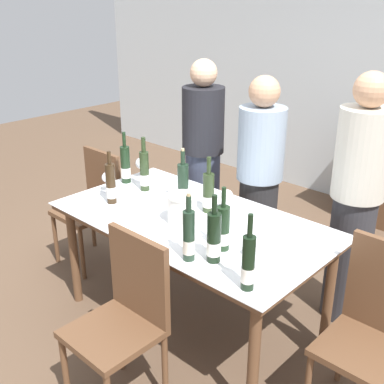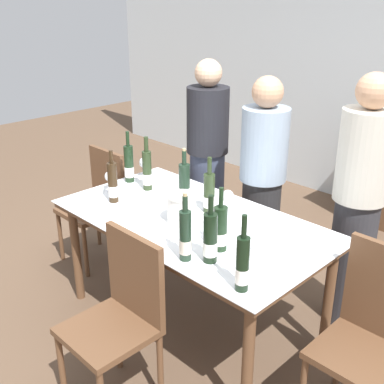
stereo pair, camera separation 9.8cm
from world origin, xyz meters
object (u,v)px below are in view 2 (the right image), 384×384
Objects in this scene: wine_bottle_4 at (113,183)px; wine_bottle_5 at (185,236)px; wine_bottle_3 at (210,239)px; chair_right_end at (372,329)px; person_guest_right at (358,206)px; wine_bottle_6 at (242,265)px; chair_left_end at (98,199)px; wine_bottle_7 at (209,193)px; wine_bottle_8 at (129,165)px; wine_glass_1 at (145,163)px; wine_glass_3 at (250,244)px; wine_bottle_2 at (184,185)px; person_guest_left at (262,186)px; person_host at (207,162)px; wine_glass_2 at (228,197)px; chair_near_front at (121,311)px; ice_bucket at (182,208)px; wine_glass_0 at (110,177)px; wine_bottle_0 at (147,171)px; wine_bottle_1 at (220,230)px; dining_table at (192,229)px.

wine_bottle_4 is 0.95× the size of wine_bottle_5.
wine_bottle_3 is 0.91m from chair_right_end.
wine_bottle_3 is 1.10m from person_guest_right.
chair_left_end is (-1.87, 0.46, -0.38)m from wine_bottle_6.
wine_bottle_3 is 0.62m from wine_bottle_7.
wine_glass_1 is at bearing 88.29° from wine_bottle_8.
wine_bottle_5 reaches higher than wine_glass_3.
wine_bottle_4 is (-0.36, -0.31, -0.00)m from wine_bottle_2.
person_guest_left reaches higher than chair_left_end.
wine_bottle_7 is at bearing 143.46° from wine_bottle_6.
chair_right_end is 1.91m from person_host.
wine_glass_1 reaches higher than wine_glass_3.
wine_bottle_4 reaches higher than chair_left_end.
wine_glass_2 is 0.16× the size of chair_left_end.
wine_bottle_6 is at bearing -13.84° from chair_left_end.
chair_near_front is at bearing -77.47° from wine_bottle_7.
ice_bucket is 0.79m from wine_bottle_8.
wine_bottle_6 reaches higher than wine_bottle_3.
person_guest_right is at bearing 23.86° from wine_bottle_8.
wine_glass_0 and wine_glass_2 have the same top height.
ice_bucket is 0.48× the size of wine_bottle_2.
wine_bottle_0 is at bearing 160.65° from ice_bucket.
wine_bottle_1 is (0.39, -0.09, 0.02)m from ice_bucket.
wine_bottle_2 reaches higher than wine_bottle_4.
wine_glass_3 is at bearing 120.99° from wine_bottle_6.
person_guest_right reaches higher than wine_bottle_4.
chair_left_end is (-1.15, 0.16, -0.34)m from ice_bucket.
person_guest_left is (0.19, 0.59, -0.12)m from wine_bottle_2.
wine_glass_3 is at bearing -7.04° from chair_left_end.
wine_bottle_7 reaches higher than dining_table.
wine_bottle_6 is 2.93× the size of wine_glass_3.
dining_table is at bearing -32.71° from wine_bottle_2.
wine_bottle_5 reaches higher than wine_bottle_3.
wine_bottle_0 is 1.00× the size of wine_bottle_6.
wine_bottle_6 is 1.47m from wine_glass_0.
person_guest_left is (-0.01, 0.72, 0.09)m from dining_table.
wine_glass_3 is at bearing -160.15° from chair_right_end.
wine_bottle_6 reaches higher than wine_glass_0.
person_guest_left is at bearing 47.58° from wine_glass_0.
wine_bottle_2 is 0.24× the size of person_host.
dining_table is at bearing -11.86° from wine_bottle_0.
wine_bottle_7 is at bearing 7.03° from wine_bottle_2.
wine_glass_1 is 1.55m from person_guest_right.
wine_bottle_5 is 0.40× the size of chair_near_front.
wine_bottle_6 reaches higher than chair_near_front.
wine_bottle_0 is at bearing 49.49° from wine_glass_0.
wine_bottle_8 is at bearing -156.14° from person_guest_right.
wine_bottle_4 is 0.77m from wine_glass_2.
ice_bucket reaches higher than wine_glass_2.
wine_glass_0 reaches higher than chair_left_end.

